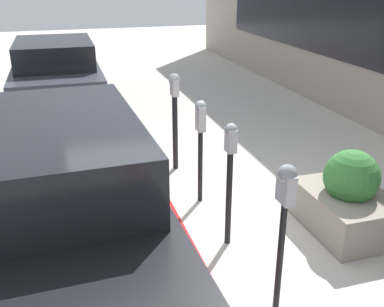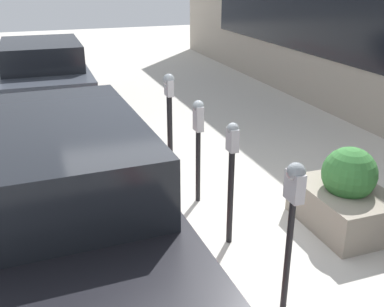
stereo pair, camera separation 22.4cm
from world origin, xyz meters
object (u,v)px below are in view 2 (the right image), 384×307
Objects in this scene: parking_meter_middle at (198,131)px; parked_car_middle at (64,191)px; parking_meter_fourth at (169,106)px; planter_box at (346,196)px; parking_meter_nearest at (293,205)px; parked_car_rear at (44,74)px; parking_meter_second at (232,166)px.

parking_meter_middle is 0.29× the size of parked_car_middle.
parking_meter_fourth reaches higher than planter_box.
parking_meter_nearest reaches higher than parking_meter_middle.
parking_meter_middle is 1.17× the size of planter_box.
parked_car_rear is (5.89, -0.07, -0.04)m from parked_car_middle.
parked_car_middle reaches higher than parked_car_rear.
parking_meter_nearest is at bearing -132.71° from parked_car_middle.
parking_meter_fourth is 2.53m from parked_car_middle.
parking_meter_second is 1.03× the size of parking_meter_middle.
parked_car_middle reaches higher than parking_meter_nearest.
parked_car_rear is at bearing 14.90° from parking_meter_second.
parked_car_middle reaches higher than planter_box.
parking_meter_middle is at bearing -178.08° from parking_meter_fourth.
parking_meter_nearest is 0.36× the size of parked_car_rear.
parking_meter_middle is at bearing 50.44° from planter_box.
parked_car_rear reaches higher than parking_meter_nearest.
parked_car_middle is at bearing 82.70° from planter_box.
planter_box is 0.29× the size of parked_car_rear.
parking_meter_fourth reaches higher than parking_meter_middle.
planter_box is at bearing -53.27° from parking_meter_nearest.
parking_meter_nearest is 7.55m from parked_car_rear.
parked_car_rear reaches higher than parking_meter_middle.
parking_meter_nearest is 0.31× the size of parked_car_middle.
parked_car_middle is 1.18× the size of parked_car_rear.
parked_car_middle is at bearing 138.27° from parking_meter_fourth.
parking_meter_second reaches higher than parking_meter_middle.
parking_meter_nearest is 2.25m from parking_meter_middle.
parking_meter_second is at bearing 179.50° from parking_meter_middle.
parking_meter_fourth reaches higher than parking_meter_nearest.
parking_meter_middle is at bearing -161.64° from parked_car_rear.
parked_car_rear is at bearing 12.44° from parking_meter_nearest.
parked_car_rear is at bearing -2.37° from parked_car_middle.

